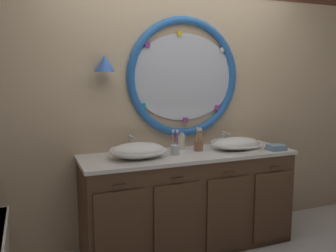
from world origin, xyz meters
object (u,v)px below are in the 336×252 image
(sink_basin_right, at_px, (236,143))
(soap_dispenser, at_px, (182,142))
(folded_hand_towel, at_px, (276,148))
(toothbrush_holder_right, at_px, (199,144))
(toothbrush_holder_left, at_px, (175,149))
(sink_basin_left, at_px, (138,150))

(sink_basin_right, xyz_separation_m, soap_dispenser, (-0.46, 0.19, 0.01))
(sink_basin_right, relative_size, folded_hand_towel, 2.94)
(toothbrush_holder_right, xyz_separation_m, folded_hand_towel, (0.66, -0.24, -0.03))
(toothbrush_holder_left, xyz_separation_m, folded_hand_towel, (0.92, -0.16, -0.03))
(sink_basin_left, height_order, folded_hand_towel, sink_basin_left)
(sink_basin_right, distance_m, toothbrush_holder_right, 0.36)
(toothbrush_holder_right, relative_size, soap_dispenser, 1.33)
(soap_dispenser, bearing_deg, toothbrush_holder_right, -44.05)
(sink_basin_right, distance_m, soap_dispenser, 0.50)
(sink_basin_right, height_order, folded_hand_towel, sink_basin_right)
(sink_basin_left, height_order, soap_dispenser, soap_dispenser)
(toothbrush_holder_left, relative_size, folded_hand_towel, 1.36)
(toothbrush_holder_right, bearing_deg, sink_basin_right, -12.64)
(sink_basin_left, height_order, toothbrush_holder_right, toothbrush_holder_right)
(soap_dispenser, bearing_deg, folded_hand_towel, -24.34)
(folded_hand_towel, bearing_deg, sink_basin_right, 152.88)
(sink_basin_left, distance_m, sink_basin_right, 0.94)
(sink_basin_left, xyz_separation_m, toothbrush_holder_right, (0.59, 0.08, -0.01))
(toothbrush_holder_left, distance_m, folded_hand_towel, 0.94)
(sink_basin_left, bearing_deg, soap_dispenser, 22.04)
(sink_basin_right, distance_m, folded_hand_towel, 0.36)
(toothbrush_holder_left, height_order, soap_dispenser, toothbrush_holder_left)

